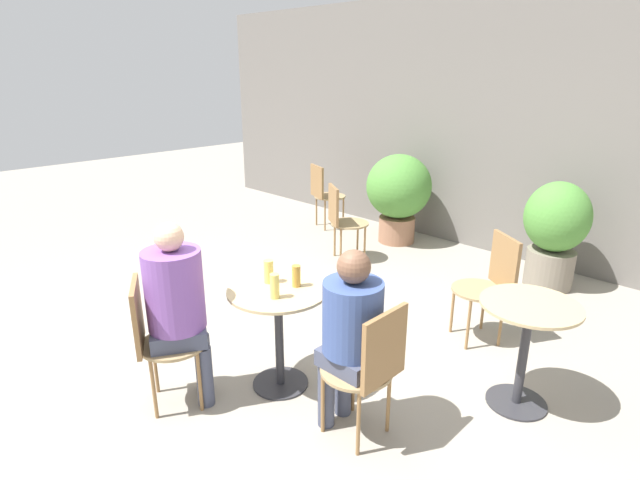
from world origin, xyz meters
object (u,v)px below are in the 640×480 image
Objects in this scene: beer_glass_2 at (269,271)px; potted_plant_0 at (399,191)px; bistro_chair_4 at (342,216)px; seated_person_1 at (350,328)px; beer_glass_1 at (296,276)px; bistro_chair_0 at (156,333)px; bistro_chair_1 at (370,363)px; bistro_chair_3 at (323,191)px; seated_person_0 at (178,301)px; bistro_chair_2 at (491,279)px; beer_glass_0 at (275,286)px; potted_plant_1 at (555,229)px; cafe_table_far at (526,334)px; cafe_table_near at (279,315)px.

beer_glass_2 is 0.14× the size of potted_plant_0.
bistro_chair_4 is 2.90m from seated_person_1.
bistro_chair_4 is at bearing 125.31° from beer_glass_1.
bistro_chair_1 is at bearing -120.00° from bistro_chair_0.
bistro_chair_3 is 0.70× the size of seated_person_0.
beer_glass_0 is (-0.63, -1.74, 0.29)m from bistro_chair_2.
beer_glass_1 is at bearing -79.88° from bistro_chair_2.
bistro_chair_3 is 1.00× the size of bistro_chair_4.
bistro_chair_4 is at bearing -93.21° from potted_plant_0.
bistro_chair_0 is 1.00× the size of bistro_chair_4.
bistro_chair_2 and bistro_chair_3 have the same top height.
bistro_chair_3 is 0.75× the size of seated_person_1.
beer_glass_2 is at bearing -80.54° from bistro_chair_0.
bistro_chair_3 is 4.01m from seated_person_0.
beer_glass_0 is 0.15× the size of potted_plant_0.
beer_glass_2 is 3.15m from potted_plant_1.
seated_person_0 is 1.15× the size of potted_plant_1.
bistro_chair_3 is at bearing -132.44° from bistro_chair_1.
seated_person_1 reaches higher than beer_glass_2.
bistro_chair_0 is at bearing -109.94° from beer_glass_2.
bistro_chair_2 is 5.51× the size of beer_glass_2.
bistro_chair_1 is at bearing -87.44° from potted_plant_1.
bistro_chair_3 is (-3.68, 1.88, 0.01)m from cafe_table_far.
bistro_chair_4 is 2.65m from beer_glass_0.
seated_person_1 is (1.04, 0.70, 0.17)m from bistro_chair_0.
bistro_chair_0 reaches higher than cafe_table_far.
seated_person_1 is at bearing -1.79° from beer_glass_2.
potted_plant_1 is (-0.14, 3.07, 0.08)m from bistro_chair_1.
seated_person_1 is 0.78m from beer_glass_2.
seated_person_1 is at bearing 166.09° from bistro_chair_4.
seated_person_1 is 7.94× the size of beer_glass_1.
bistro_chair_1 is at bearing -8.57° from beer_glass_1.
seated_person_0 is 8.43× the size of beer_glass_1.
bistro_chair_1 is 0.77m from beer_glass_0.
beer_glass_2 is at bearing -146.16° from cafe_table_far.
beer_glass_0 is at bearing -99.39° from bistro_chair_0.
potted_plant_0 reaches higher than beer_glass_0.
bistro_chair_4 is 5.51× the size of beer_glass_2.
cafe_table_near is 0.84× the size of bistro_chair_2.
cafe_table_near is at bearing -79.91° from bistro_chair_2.
potted_plant_1 reaches higher than bistro_chair_0.
potted_plant_0 reaches higher than potted_plant_1.
bistro_chair_2 is at bearing -160.16° from bistro_chair_4.
seated_person_0 is at bearing -63.51° from bistro_chair_1.
beer_glass_1 is 3.28m from potted_plant_0.
potted_plant_1 is (0.79, 3.04, -0.21)m from beer_glass_2.
cafe_table_near is 3.15m from potted_plant_1.
potted_plant_1 is at bearing 75.47° from beer_glass_2.
bistro_chair_4 is at bearing 122.71° from cafe_table_near.
potted_plant_1 is (-0.05, 1.43, 0.08)m from bistro_chair_2.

